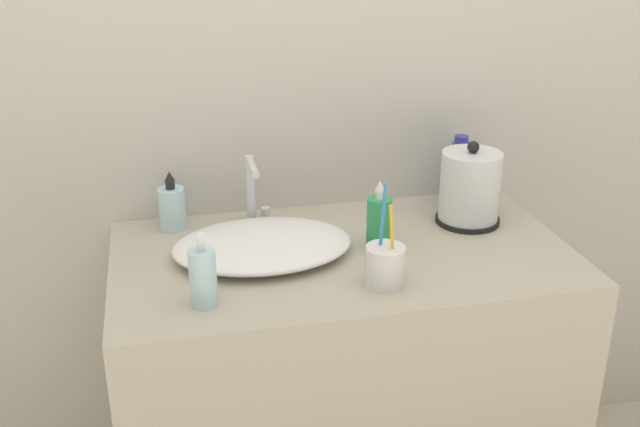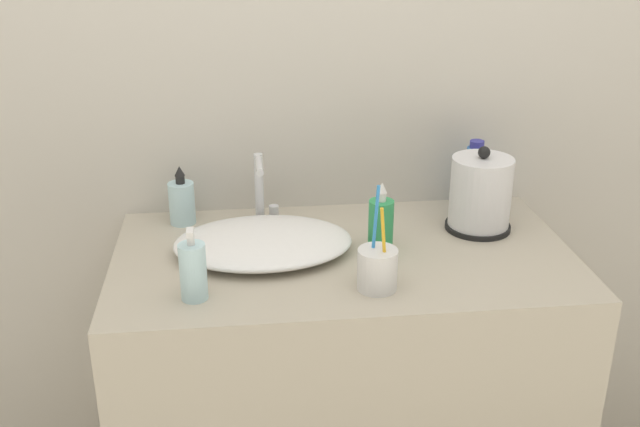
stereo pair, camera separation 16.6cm
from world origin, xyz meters
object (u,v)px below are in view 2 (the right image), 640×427
object	(u,v)px
toothbrush_cup	(377,268)
shampoo_bottle	(381,224)
lotion_bottle	(193,271)
mouthwash_bottle	(474,177)
hand_cream_bottle	(182,202)
electric_kettle	(480,196)
faucet	(262,187)

from	to	relation	value
toothbrush_cup	shampoo_bottle	size ratio (longest dim) A/B	1.35
lotion_bottle	mouthwash_bottle	world-z (taller)	mouthwash_bottle
hand_cream_bottle	mouthwash_bottle	bearing A→B (deg)	0.50
electric_kettle	hand_cream_bottle	world-z (taller)	electric_kettle
lotion_bottle	toothbrush_cup	bearing A→B (deg)	-0.21
shampoo_bottle	toothbrush_cup	bearing A→B (deg)	-102.88
lotion_bottle	mouthwash_bottle	size ratio (longest dim) A/B	0.85
faucet	mouthwash_bottle	xyz separation A→B (m)	(0.54, 0.03, -0.01)
electric_kettle	mouthwash_bottle	xyz separation A→B (m)	(0.02, 0.12, 0.00)
electric_kettle	mouthwash_bottle	bearing A→B (deg)	79.14
faucet	mouthwash_bottle	distance (m)	0.55
toothbrush_cup	lotion_bottle	bearing A→B (deg)	179.79
shampoo_bottle	lotion_bottle	bearing A→B (deg)	-156.48
lotion_bottle	faucet	bearing A→B (deg)	67.15
electric_kettle	shampoo_bottle	distance (m)	0.27
faucet	shampoo_bottle	size ratio (longest dim) A/B	1.07
electric_kettle	hand_cream_bottle	xyz separation A→B (m)	(-0.72, 0.12, -0.03)
lotion_bottle	hand_cream_bottle	world-z (taller)	lotion_bottle
shampoo_bottle	hand_cream_bottle	distance (m)	0.50
faucet	lotion_bottle	distance (m)	0.40
shampoo_bottle	mouthwash_bottle	size ratio (longest dim) A/B	0.89
shampoo_bottle	hand_cream_bottle	size ratio (longest dim) A/B	1.10
electric_kettle	shampoo_bottle	size ratio (longest dim) A/B	1.28
electric_kettle	mouthwash_bottle	world-z (taller)	electric_kettle
shampoo_bottle	hand_cream_bottle	world-z (taller)	shampoo_bottle
lotion_bottle	hand_cream_bottle	bearing A→B (deg)	96.37
faucet	toothbrush_cup	distance (m)	0.43
electric_kettle	faucet	bearing A→B (deg)	169.84
faucet	shampoo_bottle	world-z (taller)	faucet
mouthwash_bottle	electric_kettle	bearing A→B (deg)	-100.86
lotion_bottle	mouthwash_bottle	distance (m)	0.80
electric_kettle	lotion_bottle	distance (m)	0.73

